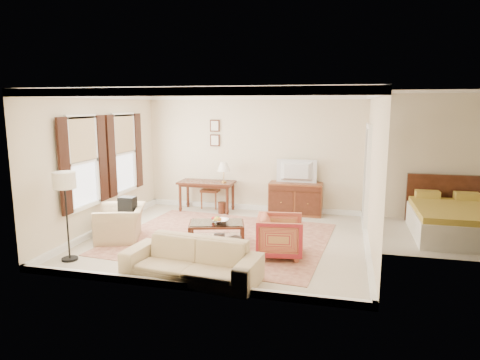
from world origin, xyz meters
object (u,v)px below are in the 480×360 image
at_px(writing_desk, 207,186).
at_px(tv, 296,164).
at_px(sofa, 191,254).
at_px(sideboard, 296,199).
at_px(club_armchair, 121,217).
at_px(coffee_table, 217,227).
at_px(striped_armchair, 280,234).

bearing_deg(writing_desk, tv, 3.85).
bearing_deg(sofa, tv, 82.28).
bearing_deg(sideboard, club_armchair, -138.63).
bearing_deg(sofa, coffee_table, 100.42).
relative_size(tv, coffee_table, 0.79).
height_order(tv, striped_armchair, tv).
bearing_deg(sideboard, sofa, -104.14).
xyz_separation_m(writing_desk, coffee_table, (1.01, -2.46, -0.31)).
height_order(tv, club_armchair, tv).
xyz_separation_m(striped_armchair, sofa, (-1.16, -1.35, 0.01)).
height_order(writing_desk, tv, tv).
distance_m(sideboard, club_armchair, 4.20).
bearing_deg(sofa, striped_armchair, 55.71).
distance_m(club_armchair, sofa, 2.57).
relative_size(tv, sofa, 0.44).
height_order(sideboard, sofa, sofa).
height_order(club_armchair, sofa, club_armchair).
distance_m(coffee_table, sofa, 1.69).
bearing_deg(club_armchair, sideboard, 111.24).
bearing_deg(striped_armchair, writing_desk, 31.65).
distance_m(sideboard, coffee_table, 2.89).
relative_size(club_armchair, sofa, 0.49).
bearing_deg(writing_desk, coffee_table, -67.62).
distance_m(sideboard, tv, 0.85).
relative_size(coffee_table, sofa, 0.56).
relative_size(writing_desk, tv, 1.50).
bearing_deg(tv, coffee_table, 65.22).
distance_m(coffee_table, club_armchair, 1.95).
xyz_separation_m(club_armchair, sofa, (2.06, -1.54, -0.04)).
bearing_deg(tv, club_armchair, 41.17).
height_order(striped_armchair, sofa, sofa).
xyz_separation_m(coffee_table, sofa, (0.12, -1.69, 0.08)).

